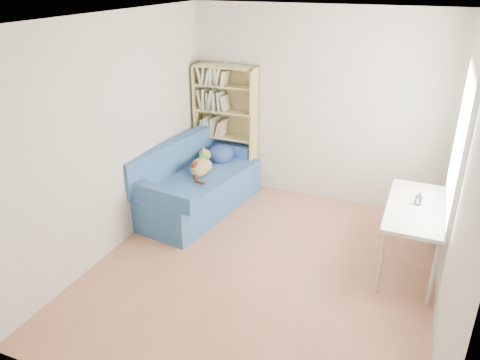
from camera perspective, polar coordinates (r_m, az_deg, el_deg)
name	(u,v)px	position (r m, az deg, el deg)	size (l,w,h in m)	color
ground	(263,269)	(5.19, 2.78, -10.81)	(4.00, 4.00, 0.00)	#A6684B
room_shell	(277,126)	(4.45, 4.56, 6.64)	(3.54, 4.04, 2.62)	silver
sofa	(196,184)	(6.29, -5.37, -0.50)	(1.16, 2.00, 0.93)	#264F89
bookshelf	(226,133)	(6.78, -1.76, 5.76)	(0.90, 0.28, 1.79)	tan
desk	(416,212)	(5.19, 20.62, -3.69)	(0.58, 1.27, 0.75)	white
pen_cup	(418,200)	(5.18, 20.93, -2.25)	(0.08, 0.08, 0.15)	white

